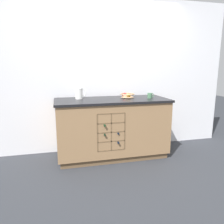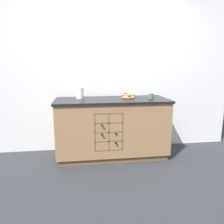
# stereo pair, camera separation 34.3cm
# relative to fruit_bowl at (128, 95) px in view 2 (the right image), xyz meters

# --- Properties ---
(ground_plane) EXTENTS (14.00, 14.00, 0.00)m
(ground_plane) POSITION_rel_fruit_bowl_xyz_m (-0.28, -0.08, -0.98)
(ground_plane) COLOR #2D3035
(back_wall) EXTENTS (4.40, 0.06, 2.55)m
(back_wall) POSITION_rel_fruit_bowl_xyz_m (-0.28, 0.33, 0.30)
(back_wall) COLOR white
(back_wall) RESTS_ON ground_plane
(kitchen_island) EXTENTS (1.76, 0.75, 0.94)m
(kitchen_island) POSITION_rel_fruit_bowl_xyz_m (-0.28, -0.08, -0.50)
(kitchen_island) COLOR brown
(kitchen_island) RESTS_ON ground_plane
(fruit_bowl) EXTENTS (0.23, 0.23, 0.08)m
(fruit_bowl) POSITION_rel_fruit_bowl_xyz_m (0.00, 0.00, 0.00)
(fruit_bowl) COLOR tan
(fruit_bowl) RESTS_ON kitchen_island
(white_pitcher) EXTENTS (0.18, 0.12, 0.17)m
(white_pitcher) POSITION_rel_fruit_bowl_xyz_m (-0.77, 0.07, 0.05)
(white_pitcher) COLOR white
(white_pitcher) RESTS_ON kitchen_island
(ceramic_mug) EXTENTS (0.11, 0.08, 0.08)m
(ceramic_mug) POSITION_rel_fruit_bowl_xyz_m (0.34, -0.12, -0.00)
(ceramic_mug) COLOR #4C7A56
(ceramic_mug) RESTS_ON kitchen_island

